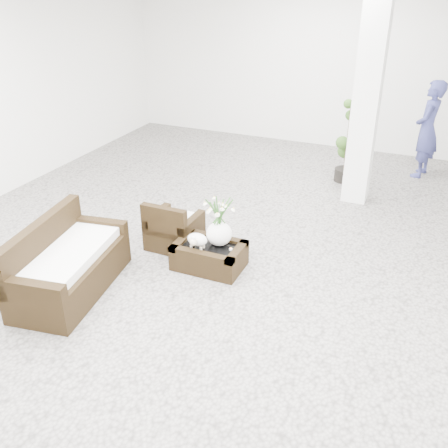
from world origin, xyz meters
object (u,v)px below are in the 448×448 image
at_px(coffee_table, 209,256).
at_px(armchair, 174,223).
at_px(topiary, 348,142).
at_px(loveseat, 69,258).

xyz_separation_m(coffee_table, armchair, (-0.70, 0.34, 0.20)).
xyz_separation_m(coffee_table, topiary, (1.03, 3.76, 0.59)).
relative_size(coffee_table, topiary, 0.60).
height_order(loveseat, topiary, topiary).
bearing_deg(coffee_table, topiary, 74.73).
xyz_separation_m(armchair, topiary, (1.72, 3.42, 0.39)).
xyz_separation_m(loveseat, topiary, (2.35, 4.91, 0.30)).
relative_size(armchair, topiary, 0.48).
height_order(armchair, topiary, topiary).
bearing_deg(loveseat, topiary, -34.34).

